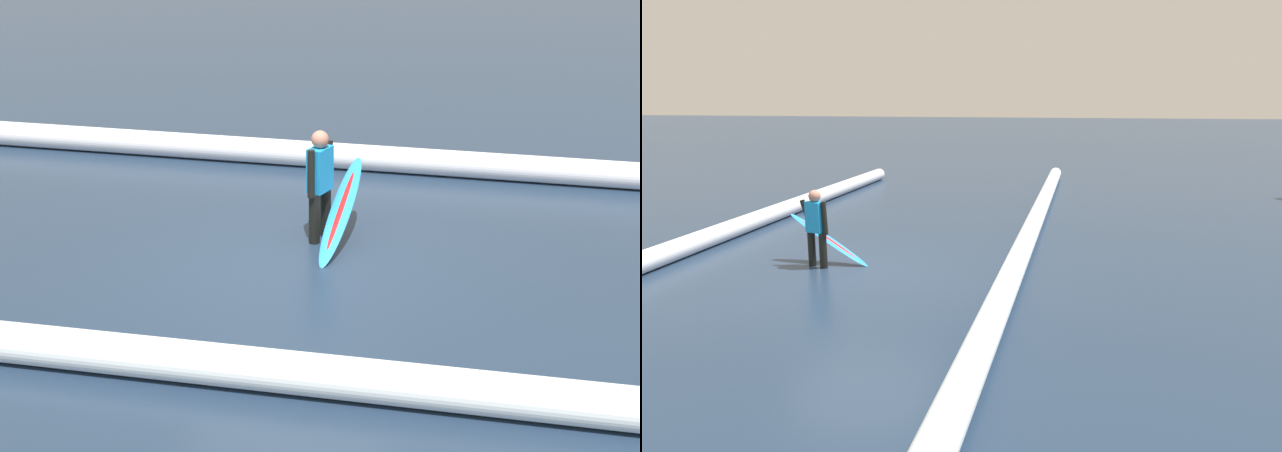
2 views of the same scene
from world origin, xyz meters
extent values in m
plane|color=#1F3149|center=(0.00, 0.00, 0.00)|extent=(130.57, 130.57, 0.00)
cylinder|color=black|center=(-0.27, -1.02, 0.33)|extent=(0.14, 0.14, 0.66)
cylinder|color=black|center=(-0.16, -0.76, 0.33)|extent=(0.14, 0.14, 0.66)
cube|color=#198CD8|center=(-0.22, -0.89, 0.94)|extent=(0.31, 0.39, 0.56)
sphere|color=#A46C5B|center=(-0.22, -0.89, 1.32)|extent=(0.22, 0.22, 0.22)
cylinder|color=black|center=(-0.30, -1.09, 0.94)|extent=(0.09, 0.25, 0.61)
cylinder|color=black|center=(-0.14, -0.69, 0.94)|extent=(0.09, 0.11, 0.61)
ellipsoid|color=#268CE5|center=(-0.50, -0.78, 0.45)|extent=(0.53, 1.62, 0.92)
ellipsoid|color=red|center=(-0.50, -0.78, 0.45)|extent=(0.31, 1.28, 0.75)
cylinder|color=white|center=(-2.23, -3.61, 0.20)|extent=(17.83, 1.65, 0.40)
cylinder|color=white|center=(-2.29, 2.84, 0.20)|extent=(20.22, 1.49, 0.40)
camera|label=1|loc=(-1.87, 10.11, 4.65)|focal=53.14mm
camera|label=2|loc=(9.70, 3.35, 3.14)|focal=33.29mm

